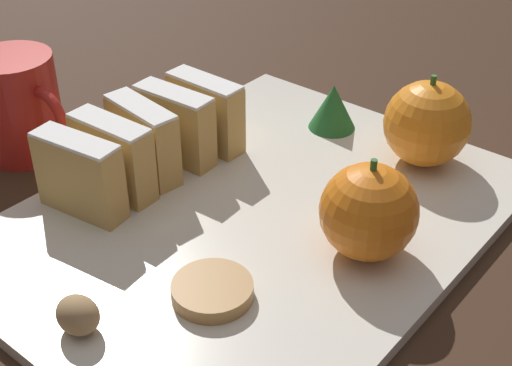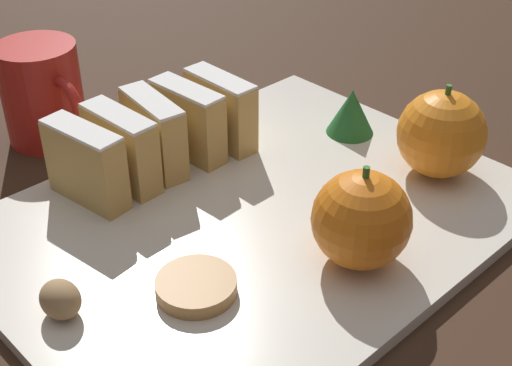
{
  "view_description": "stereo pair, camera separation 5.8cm",
  "coord_description": "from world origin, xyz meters",
  "px_view_note": "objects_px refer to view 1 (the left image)",
  "views": [
    {
      "loc": [
        0.31,
        -0.37,
        0.36
      ],
      "look_at": [
        0.0,
        0.0,
        0.04
      ],
      "focal_mm": 50.0,
      "sensor_mm": 36.0,
      "label": 1
    },
    {
      "loc": [
        0.35,
        -0.33,
        0.36
      ],
      "look_at": [
        0.0,
        0.0,
        0.04
      ],
      "focal_mm": 50.0,
      "sensor_mm": 36.0,
      "label": 2
    }
  ],
  "objects_px": {
    "orange_near": "(369,212)",
    "orange_far": "(427,124)",
    "coffee_mug": "(20,106)",
    "walnut": "(78,315)"
  },
  "relations": [
    {
      "from": "orange_near",
      "to": "coffee_mug",
      "type": "relative_size",
      "value": 0.75
    },
    {
      "from": "orange_far",
      "to": "coffee_mug",
      "type": "relative_size",
      "value": 0.78
    },
    {
      "from": "orange_far",
      "to": "coffee_mug",
      "type": "xyz_separation_m",
      "value": [
        -0.31,
        -0.21,
        -0.0
      ]
    },
    {
      "from": "orange_near",
      "to": "orange_far",
      "type": "relative_size",
      "value": 0.96
    },
    {
      "from": "orange_near",
      "to": "orange_far",
      "type": "distance_m",
      "value": 0.15
    },
    {
      "from": "orange_far",
      "to": "orange_near",
      "type": "bearing_deg",
      "value": -78.26
    },
    {
      "from": "walnut",
      "to": "coffee_mug",
      "type": "xyz_separation_m",
      "value": [
        -0.24,
        0.13,
        0.02
      ]
    },
    {
      "from": "orange_near",
      "to": "coffee_mug",
      "type": "distance_m",
      "value": 0.35
    },
    {
      "from": "walnut",
      "to": "orange_near",
      "type": "bearing_deg",
      "value": 61.91
    },
    {
      "from": "walnut",
      "to": "coffee_mug",
      "type": "bearing_deg",
      "value": 151.85
    }
  ]
}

